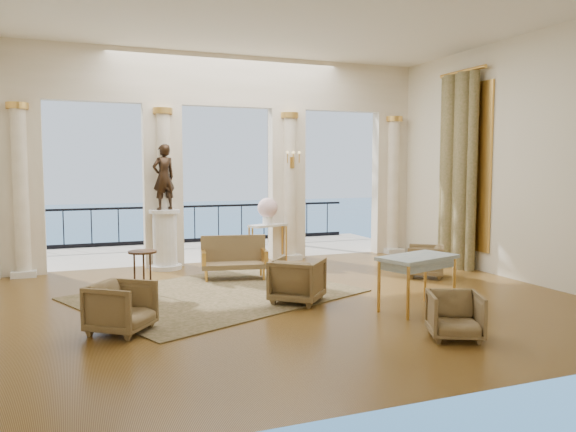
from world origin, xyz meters
name	(u,v)px	position (x,y,z in m)	size (l,w,h in m)	color
floor	(292,300)	(0.00, 0.00, 0.00)	(9.00, 9.00, 0.00)	#442608
room_walls	(322,110)	(0.00, -1.12, 2.88)	(9.00, 9.00, 9.00)	#EFE6C8
arcade	(227,145)	(0.00, 3.82, 2.58)	(9.00, 0.56, 4.50)	beige
terrace	(208,252)	(0.00, 5.80, -0.05)	(10.00, 3.60, 0.10)	#AFA290
balustrade	(195,227)	(0.00, 7.40, 0.41)	(9.00, 0.06, 1.03)	black
palm_tree	(271,94)	(2.00, 6.60, 4.09)	(2.00, 2.00, 4.50)	#4C3823
sea	(102,236)	(0.00, 60.00, -6.00)	(160.00, 160.00, 0.00)	#245B91
curtain	(457,171)	(4.28, 1.50, 2.02)	(0.33, 1.40, 4.09)	brown
window_frame	(464,167)	(4.47, 1.50, 2.10)	(0.04, 1.60, 3.40)	gold
wall_sconce	(292,161)	(1.40, 3.51, 2.23)	(0.30, 0.11, 0.33)	gold
rug	(217,294)	(-1.02, 0.80, 0.01)	(4.13, 3.21, 0.02)	#323417
armchair_a	(121,305)	(-2.66, -0.81, 0.36)	(0.69, 0.65, 0.71)	#44301A
armchair_b	(455,313)	(1.14, -2.56, 0.32)	(0.62, 0.58, 0.64)	#44301A
armchair_c	(425,259)	(3.09, 0.84, 0.34)	(0.65, 0.61, 0.67)	#44301A
armchair_d	(297,278)	(0.03, -0.14, 0.38)	(0.74, 0.69, 0.76)	#44301A
settee	(234,258)	(-0.39, 1.98, 0.40)	(1.30, 0.74, 0.81)	#44301A
game_table	(418,261)	(1.51, -1.21, 0.72)	(1.32, 0.97, 0.81)	#89A5B0
pedestal	(165,241)	(-1.43, 3.48, 0.59)	(0.67, 0.67, 1.23)	silver
statue	(164,177)	(-1.43, 3.48, 1.90)	(0.49, 0.32, 1.33)	black
console_table	(268,231)	(0.83, 3.55, 0.70)	(0.95, 0.65, 0.84)	silver
urn	(268,209)	(0.83, 3.55, 1.17)	(0.44, 0.44, 0.59)	white
side_table	(143,257)	(-2.16, 1.14, 0.64)	(0.46, 0.46, 0.75)	black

